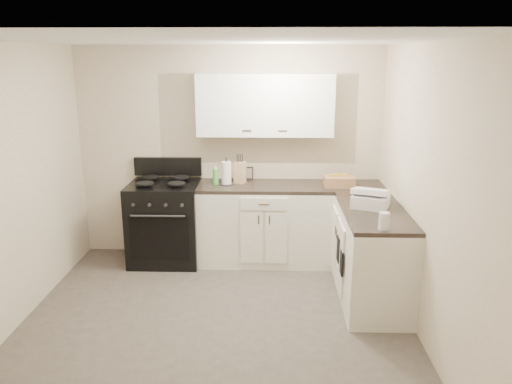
{
  "coord_description": "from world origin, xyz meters",
  "views": [
    {
      "loc": [
        0.49,
        -4.08,
        2.38
      ],
      "look_at": [
        0.34,
        0.85,
        1.03
      ],
      "focal_mm": 35.0,
      "sensor_mm": 36.0,
      "label": 1
    }
  ],
  "objects_px": {
    "paper_towel": "(226,173)",
    "countertop_grill": "(370,201)",
    "wicker_basket": "(339,181)",
    "knife_block": "(240,173)",
    "stove": "(166,224)"
  },
  "relations": [
    {
      "from": "stove",
      "to": "paper_towel",
      "type": "xyz_separation_m",
      "value": [
        0.73,
        0.03,
        0.61
      ]
    },
    {
      "from": "paper_towel",
      "to": "stove",
      "type": "bearing_deg",
      "value": -177.4
    },
    {
      "from": "stove",
      "to": "wicker_basket",
      "type": "height_order",
      "value": "wicker_basket"
    },
    {
      "from": "knife_block",
      "to": "countertop_grill",
      "type": "xyz_separation_m",
      "value": [
        1.34,
        -0.91,
        -0.06
      ]
    },
    {
      "from": "stove",
      "to": "wicker_basket",
      "type": "distance_m",
      "value": 2.09
    },
    {
      "from": "paper_towel",
      "to": "wicker_basket",
      "type": "distance_m",
      "value": 1.29
    },
    {
      "from": "paper_towel",
      "to": "wicker_basket",
      "type": "height_order",
      "value": "paper_towel"
    },
    {
      "from": "knife_block",
      "to": "wicker_basket",
      "type": "height_order",
      "value": "knife_block"
    },
    {
      "from": "stove",
      "to": "wicker_basket",
      "type": "relative_size",
      "value": 2.87
    },
    {
      "from": "wicker_basket",
      "to": "countertop_grill",
      "type": "xyz_separation_m",
      "value": [
        0.2,
        -0.79,
        0.01
      ]
    },
    {
      "from": "stove",
      "to": "wicker_basket",
      "type": "xyz_separation_m",
      "value": [
        2.02,
        -0.02,
        0.54
      ]
    },
    {
      "from": "stove",
      "to": "knife_block",
      "type": "distance_m",
      "value": 1.07
    },
    {
      "from": "knife_block",
      "to": "paper_towel",
      "type": "bearing_deg",
      "value": -133.92
    },
    {
      "from": "paper_towel",
      "to": "countertop_grill",
      "type": "bearing_deg",
      "value": -29.4
    },
    {
      "from": "wicker_basket",
      "to": "countertop_grill",
      "type": "relative_size",
      "value": 1.01
    }
  ]
}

